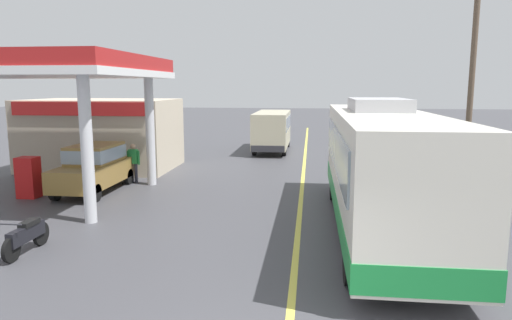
% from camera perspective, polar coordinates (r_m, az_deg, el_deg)
% --- Properties ---
extents(ground, '(120.00, 120.00, 0.00)m').
position_cam_1_polar(ground, '(25.46, 6.02, -0.06)').
color(ground, '#424247').
extents(lane_divider_stripe, '(0.16, 50.00, 0.01)m').
position_cam_1_polar(lane_divider_stripe, '(20.54, 5.82, -2.27)').
color(lane_divider_stripe, '#D8CC4C').
rests_on(lane_divider_stripe, ground).
extents(coach_bus_main, '(2.60, 11.04, 3.69)m').
position_cam_1_polar(coach_bus_main, '(13.47, 15.17, -1.16)').
color(coach_bus_main, silver).
rests_on(coach_bus_main, ground).
extents(gas_station_roadside, '(9.10, 11.95, 5.10)m').
position_cam_1_polar(gas_station_roadside, '(22.16, -20.75, 4.86)').
color(gas_station_roadside, '#B21E1E').
rests_on(gas_station_roadside, ground).
extents(car_at_pump, '(1.70, 4.20, 1.82)m').
position_cam_1_polar(car_at_pump, '(18.87, -19.32, -0.64)').
color(car_at_pump, olive).
rests_on(car_at_pump, ground).
extents(minibus_opposing_lane, '(2.04, 6.13, 2.44)m').
position_cam_1_polar(minibus_opposing_lane, '(28.92, 2.02, 4.02)').
color(minibus_opposing_lane, '#BFB799').
rests_on(minibus_opposing_lane, ground).
extents(motorcycle_parked_forecourt, '(0.55, 1.80, 0.92)m').
position_cam_1_polar(motorcycle_parked_forecourt, '(12.71, -26.48, -8.35)').
color(motorcycle_parked_forecourt, black).
rests_on(motorcycle_parked_forecourt, ground).
extents(pedestrian_near_pump, '(0.55, 0.22, 1.66)m').
position_cam_1_polar(pedestrian_near_pump, '(19.47, -21.02, -0.69)').
color(pedestrian_near_pump, '#33333F').
rests_on(pedestrian_near_pump, ground).
extents(pedestrian_by_shop, '(0.55, 0.22, 1.66)m').
position_cam_1_polar(pedestrian_by_shop, '(20.09, -14.90, -0.10)').
color(pedestrian_by_shop, '#33333F').
rests_on(pedestrian_by_shop, ground).
extents(utility_pole_roadside, '(1.80, 0.24, 8.89)m').
position_cam_1_polar(utility_pole_roadside, '(21.50, 25.16, 9.84)').
color(utility_pole_roadside, brown).
rests_on(utility_pole_roadside, ground).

